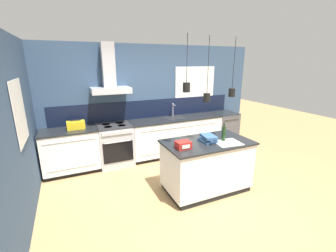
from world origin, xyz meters
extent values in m
plane|color=tan|center=(0.00, 0.00, 0.00)|extent=(16.00, 16.00, 0.00)
cube|color=#354C6B|center=(0.00, 2.03, 1.30)|extent=(5.60, 0.06, 2.60)
cube|color=black|center=(0.00, 1.99, 1.12)|extent=(4.42, 0.02, 0.43)
cube|color=white|center=(1.25, 1.99, 1.62)|extent=(1.12, 0.01, 0.96)
cube|color=black|center=(1.25, 1.99, 1.62)|extent=(1.04, 0.01, 0.88)
cube|color=#B5B5BA|center=(-0.92, 1.77, 1.64)|extent=(0.80, 0.46, 0.12)
cube|color=#B5B5BA|center=(-0.92, 1.86, 2.15)|extent=(0.26, 0.20, 0.90)
cylinder|color=black|center=(-0.14, -0.07, 2.26)|extent=(0.01, 0.01, 0.68)
cylinder|color=black|center=(-0.14, -0.07, 1.85)|extent=(0.11, 0.11, 0.14)
sphere|color=#F9D18C|center=(-0.14, -0.07, 1.85)|extent=(0.06, 0.06, 0.06)
cylinder|color=black|center=(0.30, 0.03, 2.16)|extent=(0.01, 0.01, 0.88)
cylinder|color=black|center=(0.30, 0.03, 1.65)|extent=(0.11, 0.11, 0.14)
sphere|color=#F9D18C|center=(0.30, 0.03, 1.65)|extent=(0.06, 0.06, 0.06)
cylinder|color=black|center=(0.79, 0.02, 2.19)|extent=(0.01, 0.01, 0.82)
cylinder|color=black|center=(0.79, 0.02, 1.71)|extent=(0.11, 0.11, 0.14)
sphere|color=#F9D18C|center=(0.79, 0.02, 1.71)|extent=(0.06, 0.06, 0.06)
cube|color=#354C6B|center=(-2.43, 0.70, 1.30)|extent=(0.06, 3.80, 2.60)
cube|color=white|center=(-2.39, 0.55, 1.55)|extent=(0.01, 0.76, 0.88)
cube|color=black|center=(-2.39, 0.55, 1.55)|extent=(0.01, 0.68, 0.80)
cube|color=black|center=(-1.82, 1.72, 0.04)|extent=(1.04, 0.56, 0.09)
cube|color=white|center=(-1.82, 1.69, 0.48)|extent=(1.07, 0.62, 0.79)
cube|color=gray|center=(-1.82, 1.38, 0.76)|extent=(0.94, 0.01, 0.01)
cube|color=gray|center=(-1.82, 1.38, 0.21)|extent=(0.94, 0.01, 0.01)
cube|color=black|center=(-1.82, 1.69, 0.90)|extent=(1.10, 0.64, 0.03)
cube|color=black|center=(0.57, 1.72, 0.04)|extent=(2.18, 0.56, 0.09)
cube|color=white|center=(0.57, 1.69, 0.48)|extent=(2.25, 0.62, 0.79)
cube|color=gray|center=(0.57, 1.38, 0.76)|extent=(1.98, 0.01, 0.01)
cube|color=gray|center=(0.57, 1.38, 0.21)|extent=(1.98, 0.01, 0.01)
cube|color=black|center=(0.57, 1.69, 0.90)|extent=(2.27, 0.64, 0.03)
cube|color=#262628|center=(0.57, 1.74, 0.91)|extent=(0.48, 0.34, 0.01)
cylinder|color=#B5B5BA|center=(0.57, 1.87, 1.07)|extent=(0.02, 0.02, 0.32)
sphere|color=#B5B5BA|center=(0.57, 1.87, 1.23)|extent=(0.03, 0.03, 0.03)
cylinder|color=#B5B5BA|center=(0.57, 1.81, 1.21)|extent=(0.02, 0.12, 0.02)
cube|color=#B5B5BA|center=(-0.92, 1.69, 0.43)|extent=(0.72, 0.62, 0.87)
cube|color=black|center=(-0.92, 1.37, 0.40)|extent=(0.62, 0.02, 0.44)
cylinder|color=#B5B5BA|center=(-0.92, 1.35, 0.63)|extent=(0.54, 0.02, 0.02)
cube|color=#B5B5BA|center=(-0.92, 1.37, 0.82)|extent=(0.62, 0.02, 0.07)
cube|color=#2D2D30|center=(-0.92, 1.69, 0.89)|extent=(0.72, 0.60, 0.04)
cylinder|color=black|center=(-1.07, 1.80, 0.91)|extent=(0.17, 0.17, 0.00)
cylinder|color=black|center=(-0.78, 1.80, 0.91)|extent=(0.17, 0.17, 0.00)
cylinder|color=black|center=(-1.07, 1.58, 0.91)|extent=(0.17, 0.17, 0.00)
cylinder|color=black|center=(-0.78, 1.58, 0.91)|extent=(0.17, 0.17, 0.00)
cube|color=#4C4C51|center=(2.00, 1.69, 0.45)|extent=(0.60, 0.62, 0.89)
cube|color=black|center=(2.00, 1.69, 0.90)|extent=(0.60, 0.62, 0.02)
cylinder|color=#4C4C51|center=(2.00, 1.36, 0.82)|extent=(0.45, 0.02, 0.02)
cube|color=black|center=(0.32, -0.02, 0.04)|extent=(1.38, 0.77, 0.09)
cube|color=white|center=(0.32, -0.02, 0.48)|extent=(1.44, 0.80, 0.79)
cube|color=black|center=(0.32, -0.02, 0.90)|extent=(1.49, 0.85, 0.03)
cylinder|color=#193319|center=(0.59, -0.10, 1.03)|extent=(0.07, 0.07, 0.25)
cylinder|color=#193319|center=(0.59, -0.10, 1.18)|extent=(0.03, 0.03, 0.06)
cylinder|color=#262628|center=(0.59, -0.10, 1.22)|extent=(0.03, 0.03, 0.01)
cube|color=#335684|center=(0.32, -0.03, 0.93)|extent=(0.25, 0.28, 0.04)
cube|color=#335684|center=(0.32, -0.05, 0.96)|extent=(0.23, 0.30, 0.04)
cube|color=#335684|center=(0.33, -0.04, 1.00)|extent=(0.24, 0.33, 0.04)
cube|color=red|center=(-0.20, -0.13, 0.97)|extent=(0.23, 0.17, 0.11)
cube|color=white|center=(-0.20, -0.22, 0.97)|extent=(0.14, 0.01, 0.06)
cube|color=silver|center=(0.59, -0.21, 0.91)|extent=(0.45, 0.40, 0.01)
cube|color=gold|center=(-1.67, 1.69, 0.99)|extent=(0.34, 0.18, 0.16)
cylinder|color=black|center=(-1.67, 1.69, 1.09)|extent=(0.20, 0.02, 0.02)
camera|label=1|loc=(-1.76, -3.02, 2.21)|focal=24.00mm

